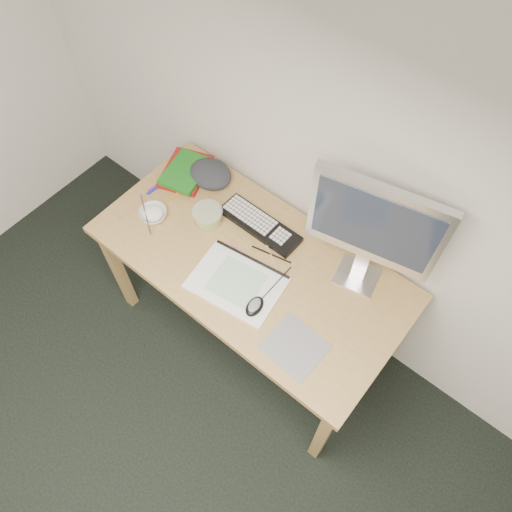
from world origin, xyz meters
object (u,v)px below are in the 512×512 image
Objects in this scene: desk at (251,270)px; sketchpad at (237,283)px; rice_bowl at (153,214)px; keyboard at (260,225)px; monitor at (374,227)px.

sketchpad reaches higher than desk.
rice_bowl is at bearing -168.33° from desk.
desk is 0.51m from rice_bowl.
sketchpad is at bearing -2.52° from rice_bowl.
desk is 3.70× the size of sketchpad.
sketchpad is 2.93× the size of rice_bowl.
keyboard is 0.60m from monitor.
keyboard is (-0.08, 0.17, 0.09)m from desk.
keyboard is 3.08× the size of rice_bowl.
monitor is (0.40, 0.23, 0.45)m from desk.
rice_bowl is (-0.49, -0.10, 0.10)m from desk.
desk is at bearing 93.94° from sketchpad.
desk is at bearing -62.93° from keyboard.
keyboard is (-0.11, 0.29, 0.01)m from sketchpad.
desk is 0.64m from monitor.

